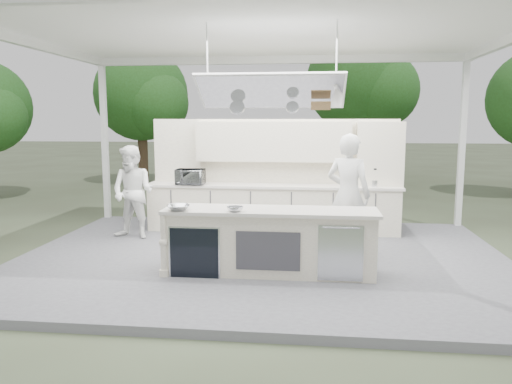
# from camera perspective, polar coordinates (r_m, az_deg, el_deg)

# --- Properties ---
(ground) EXTENTS (90.00, 90.00, 0.00)m
(ground) POSITION_cam_1_polar(r_m,az_deg,el_deg) (8.36, 0.77, -8.09)
(ground) COLOR #4A573C
(ground) RESTS_ON ground
(stage_deck) EXTENTS (8.00, 6.00, 0.12)m
(stage_deck) POSITION_cam_1_polar(r_m,az_deg,el_deg) (8.35, 0.77, -7.69)
(stage_deck) COLOR slate
(stage_deck) RESTS_ON ground
(tent) EXTENTS (8.20, 6.20, 3.86)m
(tent) POSITION_cam_1_polar(r_m,az_deg,el_deg) (8.13, 0.83, 17.87)
(tent) COLOR white
(tent) RESTS_ON ground
(demo_island) EXTENTS (3.10, 0.79, 0.95)m
(demo_island) POSITION_cam_1_polar(r_m,az_deg,el_deg) (7.32, 1.45, -5.65)
(demo_island) COLOR white
(demo_island) RESTS_ON stage_deck
(back_counter) EXTENTS (5.08, 0.72, 0.95)m
(back_counter) POSITION_cam_1_polar(r_m,az_deg,el_deg) (10.07, 1.86, -1.79)
(back_counter) COLOR white
(back_counter) RESTS_ON stage_deck
(back_wall_unit) EXTENTS (5.05, 0.48, 2.25)m
(back_wall_unit) POSITION_cam_1_polar(r_m,az_deg,el_deg) (10.14, 4.50, 3.82)
(back_wall_unit) COLOR white
(back_wall_unit) RESTS_ON stage_deck
(tree_cluster) EXTENTS (19.55, 9.40, 5.85)m
(tree_cluster) POSITION_cam_1_polar(r_m,az_deg,el_deg) (17.81, 3.49, 11.23)
(tree_cluster) COLOR #443322
(tree_cluster) RESTS_ON ground
(head_chef) EXTENTS (0.87, 0.74, 2.02)m
(head_chef) POSITION_cam_1_polar(r_m,az_deg,el_deg) (8.35, 10.51, -0.32)
(head_chef) COLOR white
(head_chef) RESTS_ON stage_deck
(sous_chef) EXTENTS (0.98, 0.83, 1.76)m
(sous_chef) POSITION_cam_1_polar(r_m,az_deg,el_deg) (9.68, -13.89, -0.02)
(sous_chef) COLOR white
(sous_chef) RESTS_ON stage_deck
(toaster_oven) EXTENTS (0.56, 0.39, 0.31)m
(toaster_oven) POSITION_cam_1_polar(r_m,az_deg,el_deg) (10.05, -7.52, 1.73)
(toaster_oven) COLOR #ADB0B4
(toaster_oven) RESTS_ON back_counter
(bowl_large) EXTENTS (0.42, 0.42, 0.08)m
(bowl_large) POSITION_cam_1_polar(r_m,az_deg,el_deg) (7.20, -8.89, -1.78)
(bowl_large) COLOR #AEB1B5
(bowl_large) RESTS_ON demo_island
(bowl_small) EXTENTS (0.24, 0.24, 0.07)m
(bowl_small) POSITION_cam_1_polar(r_m,az_deg,el_deg) (7.03, -2.43, -1.96)
(bowl_small) COLOR silver
(bowl_small) RESTS_ON demo_island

